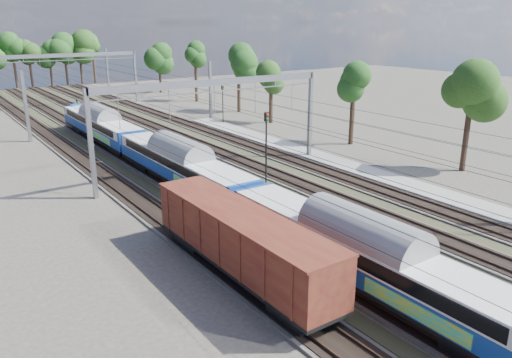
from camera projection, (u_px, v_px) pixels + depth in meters
track_bed at (152, 144)px, 59.14m from camera, size 21.00×130.00×0.34m
platform at (383, 178)px, 46.08m from camera, size 3.00×70.00×0.30m
catenary at (127, 84)px, 63.45m from camera, size 25.65×130.00×9.00m
tree_belt at (68, 52)px, 99.80m from camera, size 39.68×100.73×12.14m
emu_train at (183, 160)px, 42.55m from camera, size 3.02×63.80×4.41m
freight_boxcar at (241, 240)px, 27.67m from camera, size 3.05×14.71×3.79m
worker at (77, 104)px, 83.01m from camera, size 0.52×0.69×1.71m
signal_near at (266, 139)px, 43.79m from camera, size 0.46×0.43×6.45m
signal_far at (223, 99)px, 70.23m from camera, size 0.38×0.34×5.57m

